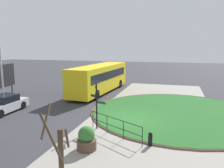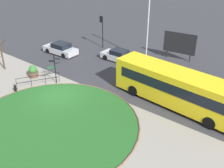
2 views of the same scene
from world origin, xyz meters
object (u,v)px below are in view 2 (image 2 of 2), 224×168
Objects in this scene: signpost_directional at (55,67)px; lamppost_tall at (148,18)px; bollard_foreground at (15,88)px; car_near_lane at (61,49)px; street_tree_bare at (2,55)px; traffic_light_near at (102,25)px; planter_near_signpost at (33,72)px; billboard_left at (180,43)px; car_far_lane at (118,56)px; bus_yellow at (177,88)px.

signpost_directional is 11.64m from lamppost_tall.
car_near_lane reaches higher than bollard_foreground.
traffic_light_near is at bearing 71.73° from street_tree_bare.
planter_near_signpost is (2.66, -6.15, -0.09)m from car_near_lane.
street_tree_bare is at bearing -141.93° from billboard_left.
planter_near_signpost is at bearing 11.15° from street_tree_bare.
street_tree_bare is at bearing 48.39° from car_far_lane.
car_near_lane is at bearing 78.58° from street_tree_bare.
bollard_foreground is at bearing 111.06° from car_near_lane.
lamppost_tall reaches higher than traffic_light_near.
bus_yellow is 2.51× the size of car_near_lane.
car_near_lane is at bearing -157.33° from billboard_left.
lamppost_tall is 4.84m from billboard_left.
traffic_light_near reaches higher than billboard_left.
bus_yellow reaches higher than signpost_directional.
bus_yellow is 15.76m from traffic_light_near.
street_tree_bare reaches higher than planter_near_signpost.
street_tree_bare reaches higher than bus_yellow.
bollard_foreground is 10.03m from car_near_lane.
billboard_left is at bearing -151.72° from car_near_lane.
car_far_lane is 1.24× the size of street_tree_bare.
lamppost_tall is at bearing 140.83° from bus_yellow.
billboard_left reaches higher than bus_yellow.
car_far_lane is 9.83m from planter_near_signpost.
bus_yellow is at bearing 16.61° from planter_near_signpost.
bollard_foreground is 5.98m from street_tree_bare.
bus_yellow is (11.01, 3.66, -0.08)m from signpost_directional.
planter_near_signpost is (-13.95, -4.16, -1.09)m from bus_yellow.
traffic_light_near is at bearing 90.73° from planter_near_signpost.
traffic_light_near is 1.10× the size of billboard_left.
signpost_directional is at bearing -109.79° from lamppost_tall.
planter_near_signpost is at bearing 110.93° from car_near_lane.
car_near_lane is at bearing 134.76° from signpost_directional.
billboard_left is at bearing -139.65° from car_far_lane.
bollard_foreground is at bearing -145.94° from bus_yellow.
lamppost_tall reaches higher than signpost_directional.
traffic_light_near reaches higher than car_near_lane.
street_tree_bare is at bearing 76.09° from car_near_lane.
street_tree_bare is at bearing 157.49° from bollard_foreground.
billboard_left reaches higher than car_near_lane.
signpost_directional is 0.72× the size of car_far_lane.
car_near_lane is 7.16m from street_tree_bare.
lamppost_tall is (5.38, 14.06, 4.61)m from bollard_foreground.
lamppost_tall is 2.79× the size of street_tree_bare.
street_tree_bare is (-7.01, -1.30, -0.12)m from signpost_directional.
bus_yellow is at bearing 170.68° from car_near_lane.
bus_yellow is at bearing -43.48° from lamppost_tall.
traffic_light_near is at bearing 106.22° from signpost_directional.
car_near_lane reaches higher than planter_near_signpost.
billboard_left is at bearing 63.35° from bollard_foreground.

